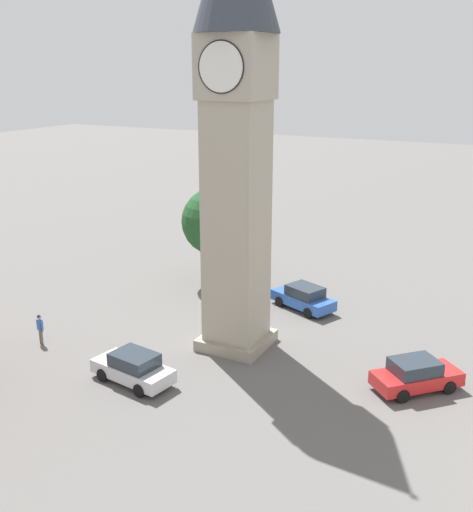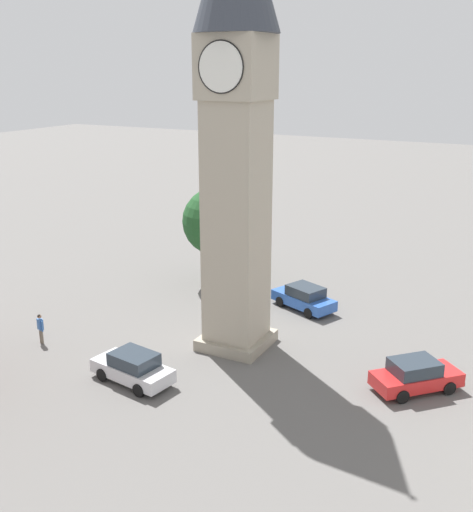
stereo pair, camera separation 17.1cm
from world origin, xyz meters
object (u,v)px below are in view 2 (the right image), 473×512
object	(u,v)px
car_red_corner	(416,375)
clock_tower	(237,88)
pedestrian	(40,326)
tree	(216,221)
car_blue_kerb	(133,367)
car_silver_kerb	(304,298)

from	to	relation	value
car_red_corner	clock_tower	bearing A→B (deg)	177.21
pedestrian	tree	distance (m)	13.87
pedestrian	car_blue_kerb	bearing A→B (deg)	-9.54
clock_tower	car_silver_kerb	bearing A→B (deg)	78.28
car_blue_kerb	clock_tower	bearing A→B (deg)	66.84
car_silver_kerb	tree	xyz separation A→B (m)	(-7.17, 1.76, 3.64)
car_silver_kerb	car_red_corner	bearing A→B (deg)	-40.12
car_silver_kerb	car_red_corner	distance (m)	10.79
pedestrian	car_red_corner	bearing A→B (deg)	12.44
clock_tower	car_silver_kerb	world-z (taller)	clock_tower
clock_tower	car_blue_kerb	xyz separation A→B (m)	(-2.51, -5.86, -12.66)
car_red_corner	pedestrian	size ratio (longest dim) A/B	2.43
pedestrian	tree	size ratio (longest dim) A/B	0.25
car_blue_kerb	car_silver_kerb	size ratio (longest dim) A/B	0.97
clock_tower	car_silver_kerb	distance (m)	14.29
car_silver_kerb	car_red_corner	xyz separation A→B (m)	(8.25, -6.95, 0.00)
car_silver_kerb	tree	world-z (taller)	tree
clock_tower	pedestrian	xyz separation A→B (m)	(-9.52, -4.69, -12.41)
car_blue_kerb	car_silver_kerb	world-z (taller)	same
car_blue_kerb	car_red_corner	xyz separation A→B (m)	(12.10, 5.40, 0.00)
car_silver_kerb	pedestrian	xyz separation A→B (m)	(-10.87, -11.17, 0.25)
car_silver_kerb	tree	distance (m)	8.23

